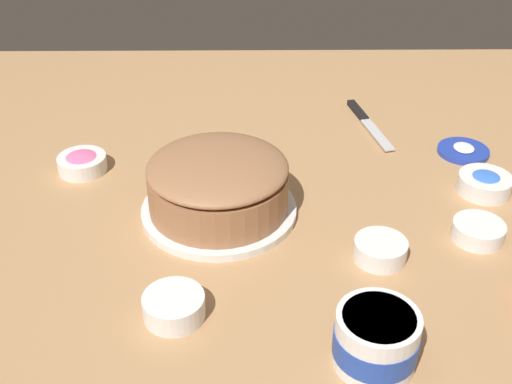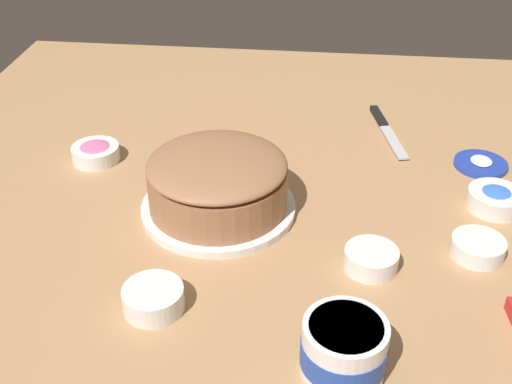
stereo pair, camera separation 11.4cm
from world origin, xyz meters
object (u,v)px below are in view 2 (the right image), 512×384
object	(u,v)px
sprinkle_bowl_green	(371,258)
sprinkle_bowl_blue	(495,198)
sprinkle_bowl_orange	(478,247)
sprinkle_bowl_pink	(96,152)
frosting_tub_lid	(481,164)
sprinkle_bowl_rainbow	(153,298)
frosted_cake	(218,185)
spreading_knife	(385,127)
frosting_tub	(344,348)

from	to	relation	value
sprinkle_bowl_green	sprinkle_bowl_blue	distance (m)	0.30
sprinkle_bowl_orange	sprinkle_bowl_pink	distance (m)	0.75
frosting_tub_lid	sprinkle_bowl_blue	xyz separation A→B (m)	(0.14, -0.00, 0.01)
sprinkle_bowl_rainbow	frosted_cake	bearing A→B (deg)	167.90
sprinkle_bowl_pink	spreading_knife	bearing A→B (deg)	108.55
frosting_tub_lid	sprinkle_bowl_green	size ratio (longest dim) A/B	1.21
frosting_tub	spreading_knife	size ratio (longest dim) A/B	0.48
frosted_cake	sprinkle_bowl_blue	distance (m)	0.50
spreading_knife	sprinkle_bowl_rainbow	distance (m)	0.71
frosted_cake	sprinkle_bowl_orange	world-z (taller)	frosted_cake
spreading_knife	sprinkle_bowl_orange	distance (m)	0.44
frosting_tub	sprinkle_bowl_orange	distance (m)	0.35
frosting_tub_lid	spreading_knife	bearing A→B (deg)	-127.29
frosting_tub	sprinkle_bowl_pink	bearing A→B (deg)	-134.95
sprinkle_bowl_rainbow	sprinkle_bowl_orange	world-z (taller)	sprinkle_bowl_rainbow
sprinkle_bowl_orange	sprinkle_bowl_pink	size ratio (longest dim) A/B	0.92
sprinkle_bowl_orange	sprinkle_bowl_pink	xyz separation A→B (m)	(-0.23, -0.72, 0.00)
sprinkle_bowl_green	sprinkle_bowl_pink	distance (m)	0.61
sprinkle_bowl_rainbow	frosting_tub_lid	bearing A→B (deg)	130.13
frosting_tub	frosting_tub_lid	distance (m)	0.62
frosting_tub	sprinkle_bowl_orange	world-z (taller)	frosting_tub
frosted_cake	spreading_knife	distance (m)	0.47
sprinkle_bowl_rainbow	frosting_tub	bearing A→B (deg)	72.15
sprinkle_bowl_green	spreading_knife	bearing A→B (deg)	174.05
sprinkle_bowl_green	sprinkle_bowl_pink	size ratio (longest dim) A/B	0.91
sprinkle_bowl_rainbow	sprinkle_bowl_pink	size ratio (longest dim) A/B	0.95
sprinkle_bowl_orange	frosting_tub	bearing A→B (deg)	-39.42
frosting_tub	sprinkle_bowl_pink	size ratio (longest dim) A/B	1.19
spreading_knife	sprinkle_bowl_orange	size ratio (longest dim) A/B	2.66
sprinkle_bowl_orange	sprinkle_bowl_rainbow	bearing A→B (deg)	-70.12
frosting_tub_lid	sprinkle_bowl_orange	size ratio (longest dim) A/B	1.19
frosting_tub_lid	sprinkle_bowl_rainbow	xyz separation A→B (m)	(0.47, -0.55, 0.01)
frosting_tub	spreading_knife	distance (m)	0.70
sprinkle_bowl_green	sprinkle_bowl_blue	size ratio (longest dim) A/B	0.87
frosting_tub_lid	spreading_knife	world-z (taller)	frosting_tub_lid
frosted_cake	sprinkle_bowl_rainbow	distance (m)	0.27
frosting_tub	sprinkle_bowl_green	bearing A→B (deg)	168.11
sprinkle_bowl_green	sprinkle_bowl_pink	bearing A→B (deg)	-117.16
frosting_tub_lid	sprinkle_bowl_blue	distance (m)	0.15
frosted_cake	sprinkle_bowl_rainbow	xyz separation A→B (m)	(0.26, -0.06, -0.04)
frosting_tub	sprinkle_bowl_rainbow	distance (m)	0.29
frosting_tub	sprinkle_bowl_blue	world-z (taller)	frosting_tub
frosted_cake	frosting_tub_lid	xyz separation A→B (m)	(-0.21, 0.50, -0.05)
sprinkle_bowl_rainbow	sprinkle_bowl_pink	distance (m)	0.46
frosted_cake	sprinkle_bowl_pink	xyz separation A→B (m)	(-0.15, -0.28, -0.04)
sprinkle_bowl_green	sprinkle_bowl_pink	world-z (taller)	sprinkle_bowl_pink
sprinkle_bowl_blue	frosted_cake	bearing A→B (deg)	-82.52
spreading_knife	sprinkle_bowl_green	size ratio (longest dim) A/B	2.70
sprinkle_bowl_rainbow	sprinkle_bowl_pink	bearing A→B (deg)	-151.52
frosted_cake	sprinkle_bowl_green	size ratio (longest dim) A/B	3.20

